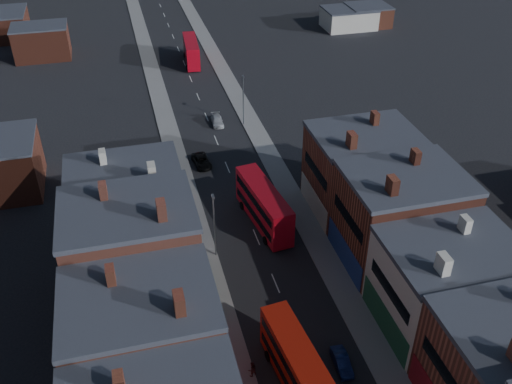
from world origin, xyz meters
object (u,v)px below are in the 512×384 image
car_1 (342,362)px  car_2 (202,161)px  bus_0 (298,367)px  car_3 (217,121)px  bus_2 (191,51)px  ped_1 (252,369)px  bus_1 (264,205)px

car_1 → car_2: bearing=102.2°
bus_0 → car_3: 50.06m
bus_2 → car_1: bus_2 is taller
car_1 → ped_1: 8.08m
bus_0 → bus_1: bus_1 is taller
ped_1 → bus_2: bearing=-114.2°
bus_1 → ped_1: bus_1 is taller
bus_1 → bus_2: bearing=82.3°
car_2 → car_3: bearing=63.2°
bus_0 → bus_1: bearing=75.5°
bus_2 → car_2: bus_2 is taller
bus_0 → car_1: (4.53, 1.03, -2.00)m
bus_0 → ped_1: size_ratio=6.85×
bus_0 → ped_1: bus_0 is taller
bus_1 → car_2: 16.07m
bus_1 → ped_1: (-6.80, -21.14, -1.76)m
bus_0 → car_2: bus_0 is taller
bus_1 → bus_2: 53.27m
car_2 → car_3: 12.45m
car_3 → ped_1: ped_1 is taller
bus_2 → car_3: (-0.30, -26.47, -1.87)m
bus_0 → bus_1: 23.37m
bus_2 → car_1: size_ratio=3.06×
ped_1 → car_2: bearing=-112.1°
bus_2 → car_3: size_ratio=2.60×
bus_0 → ped_1: 4.34m
car_1 → car_2: size_ratio=0.77×
ped_1 → bus_1: bearing=-126.8°
car_3 → car_2: bearing=-108.4°
bus_0 → car_1: size_ratio=3.21×
bus_2 → car_2: bearing=-92.8°
car_3 → bus_2: bearing=92.3°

